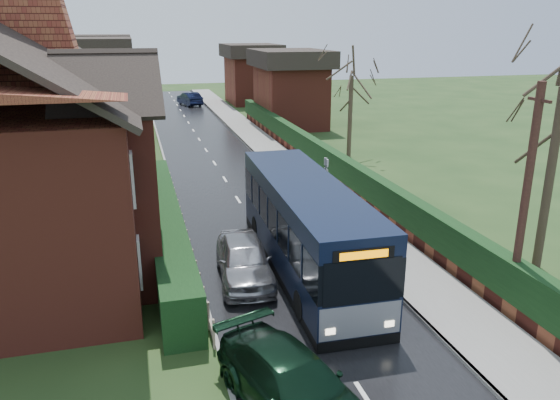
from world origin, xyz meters
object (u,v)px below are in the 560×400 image
object	(u,v)px
brick_house	(21,145)
bus_stop_sign	(326,180)
bus	(306,228)
car_silver	(244,259)
car_green	(294,385)
telegraph_pole	(525,205)

from	to	relation	value
brick_house	bus_stop_sign	xyz separation A→B (m)	(11.97, 1.22, -2.46)
bus	car_silver	distance (m)	2.46
bus	car_green	xyz separation A→B (m)	(-2.58, -7.22, -0.91)
brick_house	car_green	distance (m)	13.34
car_silver	car_green	size ratio (longest dim) A/B	0.92
brick_house	telegraph_pole	world-z (taller)	brick_house
bus	car_silver	bearing A→B (deg)	-173.01
bus_stop_sign	telegraph_pole	world-z (taller)	telegraph_pole
bus	bus_stop_sign	distance (m)	5.37
car_green	bus_stop_sign	xyz separation A→B (m)	(5.01, 12.00, 1.22)
brick_house	bus	distance (m)	10.55
brick_house	car_silver	xyz separation A→B (m)	(7.23, -3.78, -3.63)
bus_stop_sign	car_silver	bearing A→B (deg)	-132.54
car_silver	car_green	distance (m)	7.01
bus	telegraph_pole	bearing A→B (deg)	-41.98
car_green	bus_stop_sign	size ratio (longest dim) A/B	1.65
car_silver	telegraph_pole	size ratio (longest dim) A/B	0.63
brick_house	telegraph_pole	distance (m)	16.76
brick_house	bus_stop_sign	size ratio (longest dim) A/B	5.02
car_silver	car_green	xyz separation A→B (m)	(-0.28, -7.00, -0.05)
bus_stop_sign	telegraph_pole	bearing A→B (deg)	-74.02
telegraph_pole	car_silver	bearing A→B (deg)	150.44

